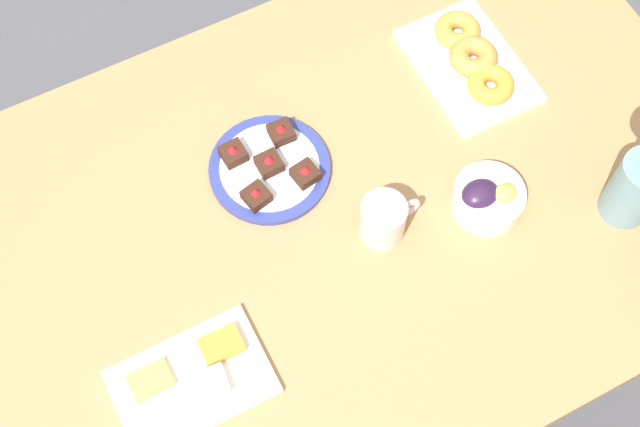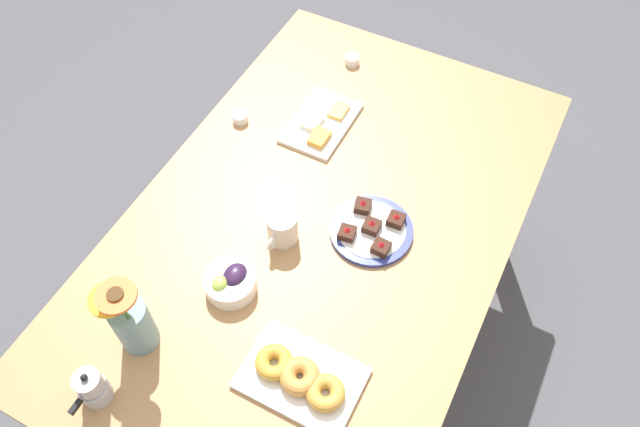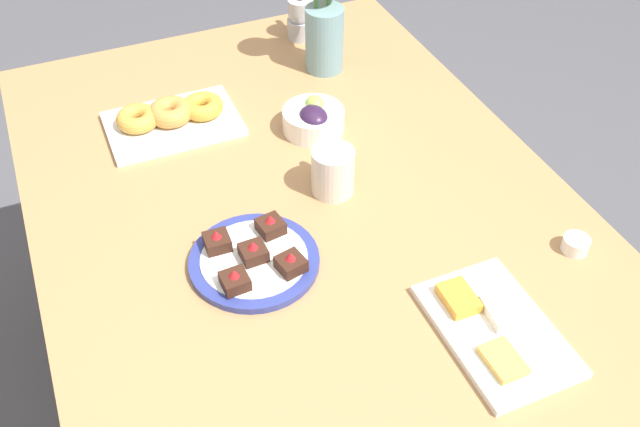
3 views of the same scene
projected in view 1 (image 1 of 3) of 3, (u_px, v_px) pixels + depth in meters
The scene contains 8 objects.
ground_plane at pixel (320, 344), 2.30m from camera, with size 6.00×6.00×0.00m, color #4C4C51.
dining_table at pixel (320, 242), 1.71m from camera, with size 1.60×1.00×0.74m.
coffee_mug at pixel (384, 219), 1.58m from camera, with size 0.12×0.08×0.10m.
grape_bowl at pixel (487, 198), 1.62m from camera, with size 0.13×0.13×0.07m.
cheese_platter at pixel (193, 379), 1.49m from camera, with size 0.26×0.17×0.03m.
croissant_platter at pixel (471, 61), 1.76m from camera, with size 0.19×0.28×0.05m.
dessert_plate at pixel (270, 168), 1.67m from camera, with size 0.23×0.23×0.05m.
flower_vase at pixel (639, 184), 1.56m from camera, with size 0.10×0.12×0.27m.
Camera 1 is at (-0.32, -0.61, 2.22)m, focal length 50.00 mm.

